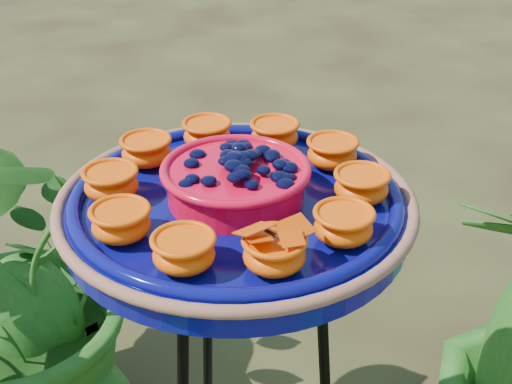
% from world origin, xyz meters
% --- Properties ---
extents(feeder_dish, '(0.65, 0.65, 0.12)m').
position_xyz_m(feeder_dish, '(-0.11, 0.13, 1.03)').
color(feeder_dish, '#080961').
rests_on(feeder_dish, tripod_stand).
extents(shrub_back_left, '(1.05, 0.98, 0.96)m').
position_xyz_m(shrub_back_left, '(-0.63, 0.70, 0.48)').
color(shrub_back_left, '#1E4D14').
rests_on(shrub_back_left, ground).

